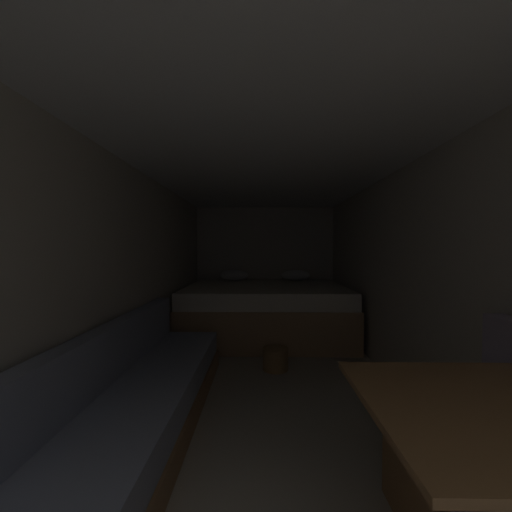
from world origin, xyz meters
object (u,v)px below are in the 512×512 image
object	(u,v)px
bed	(265,310)
wicker_basket	(275,359)
dinette_table	(496,435)
sofa_left	(114,431)

from	to	relation	value
bed	wicker_basket	distance (m)	1.26
bed	dinette_table	xyz separation A→B (m)	(0.67, -3.41, 0.31)
bed	sofa_left	distance (m)	2.84
sofa_left	dinette_table	distance (m)	1.77
dinette_table	sofa_left	bearing A→B (deg)	155.58
sofa_left	dinette_table	bearing A→B (deg)	-24.42
sofa_left	dinette_table	size ratio (longest dim) A/B	3.95
bed	wicker_basket	xyz separation A→B (m)	(0.09, -1.23, -0.26)
sofa_left	wicker_basket	xyz separation A→B (m)	(0.97, 1.46, -0.13)
wicker_basket	dinette_table	bearing A→B (deg)	-74.94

